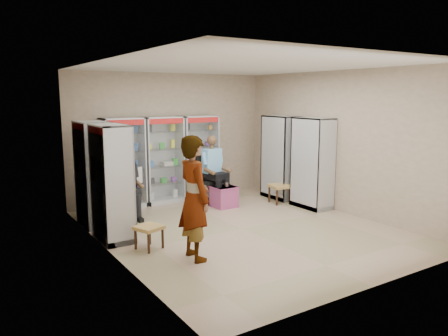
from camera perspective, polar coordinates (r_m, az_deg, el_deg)
floor at (r=8.29m, az=2.40°, el=-7.94°), size 6.00×6.00×0.00m
room_shell at (r=7.92m, az=2.50°, el=5.78°), size 5.02×6.02×3.01m
cabinet_back_left at (r=9.87m, az=-13.01°, el=0.60°), size 0.90×0.50×2.00m
cabinet_back_mid at (r=10.22m, az=-7.99°, el=1.05°), size 0.90×0.50×2.00m
cabinet_back_right at (r=10.64m, az=-3.34°, el=1.46°), size 0.90×0.50×2.00m
cabinet_right_far at (r=10.64m, az=7.36°, el=1.40°), size 0.90×0.50×2.00m
cabinet_right_near at (r=9.83m, az=11.46°, el=0.63°), size 0.90×0.50×2.00m
cabinet_left_far at (r=8.72m, az=-16.70°, el=-0.70°), size 0.90×0.50×2.00m
cabinet_left_near at (r=7.68m, az=-14.43°, el=-1.92°), size 0.90×0.50×2.00m
wooden_chair at (r=9.21m, az=-12.82°, el=-3.37°), size 0.42×0.42×0.94m
seated_customer at (r=9.12m, az=-12.76°, el=-2.21°), size 0.44×0.60×1.34m
office_chair at (r=10.08m, az=-1.81°, el=-1.38°), size 0.72×0.72×1.17m
seated_shopkeeper at (r=10.01m, az=-1.67°, el=-0.53°), size 0.58×0.74×1.49m
pink_trunk at (r=9.81m, az=0.00°, el=-3.77°), size 0.50×0.48×0.47m
tea_glass at (r=9.74m, az=0.37°, el=-2.16°), size 0.07×0.07×0.09m
woven_stool_a at (r=10.24m, az=7.27°, el=-3.37°), size 0.50×0.50×0.44m
woven_stool_b at (r=7.29m, az=-9.76°, el=-8.91°), size 0.49×0.49×0.39m
standing_man at (r=6.59m, az=-3.90°, el=-3.93°), size 0.48×0.71×1.90m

